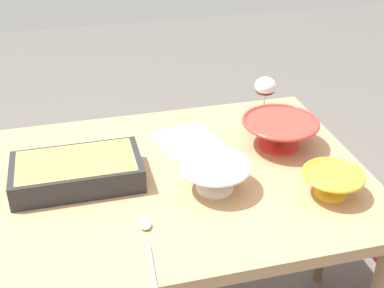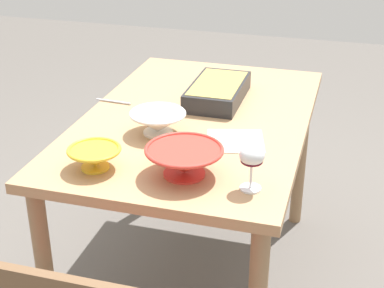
{
  "view_description": "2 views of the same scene",
  "coord_description": "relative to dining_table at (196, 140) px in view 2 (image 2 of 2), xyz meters",
  "views": [
    {
      "loc": [
        0.18,
        1.23,
        1.63
      ],
      "look_at": [
        -0.15,
        -0.05,
        0.85
      ],
      "focal_mm": 48.17,
      "sensor_mm": 36.0,
      "label": 1
    },
    {
      "loc": [
        -1.99,
        -0.56,
        1.67
      ],
      "look_at": [
        -0.28,
        -0.06,
        0.8
      ],
      "focal_mm": 54.99,
      "sensor_mm": 36.0,
      "label": 2
    }
  ],
  "objects": [
    {
      "name": "wine_glass",
      "position": [
        -0.48,
        -0.3,
        0.2
      ],
      "size": [
        0.08,
        0.08,
        0.15
      ],
      "color": "white",
      "rests_on": "dining_table"
    },
    {
      "name": "ground_plane",
      "position": [
        0.0,
        0.0,
        -0.68
      ],
      "size": [
        8.0,
        8.0,
        0.0
      ],
      "primitive_type": "plane",
      "color": "#5B5651"
    },
    {
      "name": "small_bowl",
      "position": [
        -0.49,
        0.2,
        0.14
      ],
      "size": [
        0.17,
        0.17,
        0.07
      ],
      "color": "yellow",
      "rests_on": "dining_table"
    },
    {
      "name": "casserole_dish",
      "position": [
        0.19,
        -0.04,
        0.14
      ],
      "size": [
        0.37,
        0.2,
        0.07
      ],
      "color": "#262628",
      "rests_on": "dining_table"
    },
    {
      "name": "serving_bowl",
      "position": [
        -0.45,
        -0.09,
        0.15
      ],
      "size": [
        0.25,
        0.25,
        0.09
      ],
      "color": "red",
      "rests_on": "dining_table"
    },
    {
      "name": "serving_spoon",
      "position": [
        0.04,
        0.26,
        0.1
      ],
      "size": [
        0.04,
        0.25,
        0.01
      ],
      "color": "silver",
      "rests_on": "dining_table"
    },
    {
      "name": "dining_table",
      "position": [
        0.0,
        0.0,
        0.0
      ],
      "size": [
        1.31,
        0.84,
        0.78
      ],
      "color": "tan",
      "rests_on": "ground_plane"
    },
    {
      "name": "mixing_bowl",
      "position": [
        -0.18,
        0.09,
        0.14
      ],
      "size": [
        0.2,
        0.2,
        0.08
      ],
      "color": "white",
      "rests_on": "dining_table"
    },
    {
      "name": "napkin",
      "position": [
        -0.17,
        -0.19,
        0.1
      ],
      "size": [
        0.23,
        0.24,
        0.0
      ],
      "primitive_type": "cube",
      "rotation": [
        0.0,
        0.0,
        0.25
      ],
      "color": "#B2CCB7",
      "rests_on": "dining_table"
    }
  ]
}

